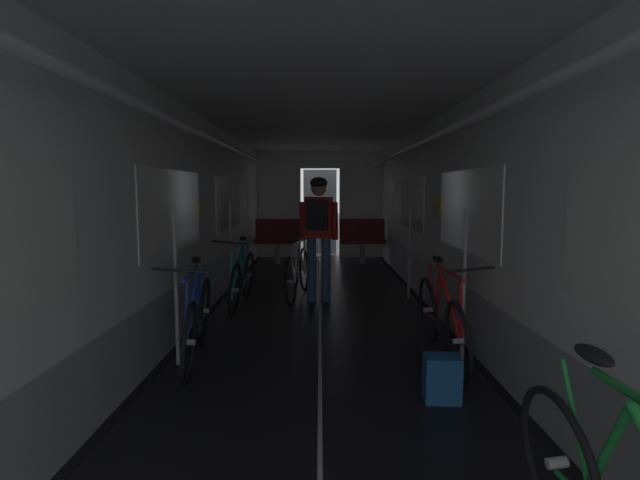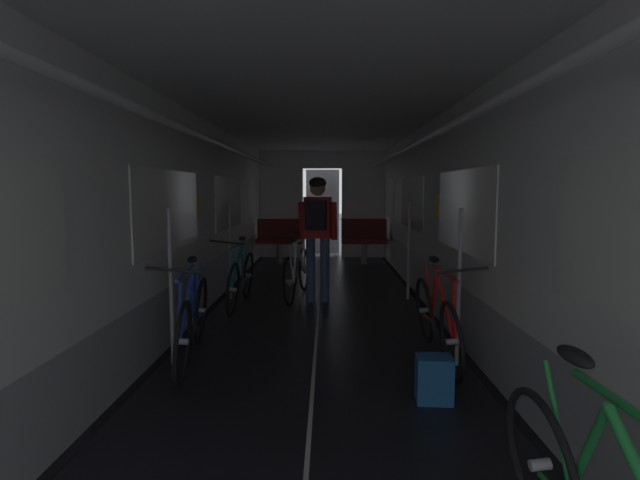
% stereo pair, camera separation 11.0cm
% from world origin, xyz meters
% --- Properties ---
extents(train_car_shell, '(3.14, 12.34, 2.57)m').
position_xyz_m(train_car_shell, '(-0.00, 3.60, 1.70)').
color(train_car_shell, black).
rests_on(train_car_shell, ground).
extents(bench_seat_far_left, '(0.98, 0.51, 0.95)m').
position_xyz_m(bench_seat_far_left, '(-0.90, 8.07, 0.57)').
color(bench_seat_far_left, gray).
rests_on(bench_seat_far_left, ground).
extents(bench_seat_far_right, '(0.98, 0.51, 0.95)m').
position_xyz_m(bench_seat_far_right, '(0.90, 8.07, 0.57)').
color(bench_seat_far_right, gray).
rests_on(bench_seat_far_right, ground).
extents(bicycle_blue, '(0.44, 1.69, 0.95)m').
position_xyz_m(bicycle_blue, '(-1.12, 2.21, 0.38)').
color(bicycle_blue, black).
rests_on(bicycle_blue, ground).
extents(bicycle_teal, '(0.44, 1.69, 0.95)m').
position_xyz_m(bicycle_teal, '(-1.04, 4.25, 0.38)').
color(bicycle_teal, black).
rests_on(bicycle_teal, ground).
extents(bicycle_red, '(0.44, 1.69, 0.95)m').
position_xyz_m(bicycle_red, '(1.12, 2.24, 0.38)').
color(bicycle_red, black).
rests_on(bicycle_red, ground).
extents(person_cyclist_aisle, '(0.55, 0.42, 1.73)m').
position_xyz_m(person_cyclist_aisle, '(-0.02, 4.50, 1.07)').
color(person_cyclist_aisle, '#384C75').
rests_on(person_cyclist_aisle, ground).
extents(bicycle_white_in_aisle, '(0.48, 1.68, 0.94)m').
position_xyz_m(bicycle_white_in_aisle, '(-0.32, 4.76, 0.38)').
color(bicycle_white_in_aisle, black).
rests_on(bicycle_white_in_aisle, ground).
extents(backpack_on_floor, '(0.27, 0.21, 0.34)m').
position_xyz_m(backpack_on_floor, '(0.90, 1.35, 0.17)').
color(backpack_on_floor, '#1E5693').
rests_on(backpack_on_floor, ground).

